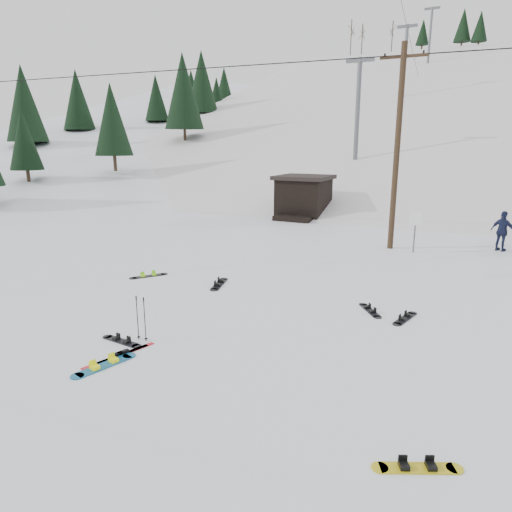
% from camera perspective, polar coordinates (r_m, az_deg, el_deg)
% --- Properties ---
extents(ground, '(200.00, 200.00, 0.00)m').
position_cam_1_polar(ground, '(10.59, -9.64, -13.26)').
color(ground, white).
rests_on(ground, ground).
extents(ski_slope, '(60.00, 85.24, 65.97)m').
position_cam_1_polar(ski_slope, '(65.00, 20.56, -1.96)').
color(ski_slope, silver).
rests_on(ski_slope, ground).
extents(ridge_left, '(47.54, 95.03, 58.38)m').
position_cam_1_polar(ridge_left, '(71.22, -10.13, 0.89)').
color(ridge_left, white).
rests_on(ridge_left, ground).
extents(treeline_left, '(20.00, 64.00, 10.00)m').
position_cam_1_polar(treeline_left, '(62.11, -13.49, 9.12)').
color(treeline_left, black).
rests_on(treeline_left, ground).
extents(treeline_crest, '(50.00, 6.00, 10.00)m').
position_cam_1_polar(treeline_crest, '(93.83, 23.36, 9.88)').
color(treeline_crest, black).
rests_on(treeline_crest, ski_slope).
extents(utility_pole, '(2.00, 0.26, 9.00)m').
position_cam_1_polar(utility_pole, '(21.85, 17.24, 13.00)').
color(utility_pole, '#3A2819').
rests_on(utility_pole, ground).
extents(trail_sign, '(0.50, 0.09, 1.85)m').
position_cam_1_polar(trail_sign, '(21.56, 19.29, 3.72)').
color(trail_sign, '#595B60').
rests_on(trail_sign, ground).
extents(lift_hut, '(3.40, 4.10, 2.75)m').
position_cam_1_polar(lift_hut, '(30.61, 5.94, 7.40)').
color(lift_hut, black).
rests_on(lift_hut, ground).
extents(lift_tower_near, '(2.20, 0.36, 8.00)m').
position_cam_1_polar(lift_tower_near, '(38.88, 12.63, 18.12)').
color(lift_tower_near, '#595B60').
rests_on(lift_tower_near, ski_slope).
extents(lift_tower_mid, '(2.20, 0.36, 8.00)m').
position_cam_1_polar(lift_tower_mid, '(59.12, 18.15, 22.59)').
color(lift_tower_mid, '#595B60').
rests_on(lift_tower_mid, ski_slope).
extents(lift_tower_far, '(2.20, 0.36, 8.00)m').
position_cam_1_polar(lift_tower_far, '(79.77, 20.96, 24.69)').
color(lift_tower_far, '#595B60').
rests_on(lift_tower_far, ski_slope).
extents(hero_snowboard, '(0.62, 1.52, 0.11)m').
position_cam_1_polar(hero_snowboard, '(10.91, -18.43, -12.79)').
color(hero_snowboard, '#166493').
rests_on(hero_snowboard, ground).
extents(hero_skis, '(0.61, 1.81, 0.10)m').
position_cam_1_polar(hero_skis, '(11.29, -16.70, -11.74)').
color(hero_skis, '#B3121C').
rests_on(hero_skis, ground).
extents(ski_poles, '(0.32, 0.08, 1.15)m').
position_cam_1_polar(ski_poles, '(11.77, -14.18, -7.52)').
color(ski_poles, black).
rests_on(ski_poles, ground).
extents(board_scatter_a, '(1.27, 0.33, 0.09)m').
position_cam_1_polar(board_scatter_a, '(12.01, -16.45, -10.14)').
color(board_scatter_a, black).
rests_on(board_scatter_a, ground).
extents(board_scatter_b, '(0.63, 1.51, 0.11)m').
position_cam_1_polar(board_scatter_b, '(16.00, -4.63, -3.48)').
color(board_scatter_b, black).
rests_on(board_scatter_b, ground).
extents(board_scatter_c, '(0.95, 1.22, 0.10)m').
position_cam_1_polar(board_scatter_c, '(17.38, -13.28, -2.42)').
color(board_scatter_c, black).
rests_on(board_scatter_c, ground).
extents(board_scatter_d, '(0.87, 1.10, 0.09)m').
position_cam_1_polar(board_scatter_d, '(13.93, 14.06, -6.59)').
color(board_scatter_d, black).
rests_on(board_scatter_d, ground).
extents(board_scatter_e, '(1.28, 0.75, 0.10)m').
position_cam_1_polar(board_scatter_e, '(8.00, 19.50, -23.64)').
color(board_scatter_e, gold).
rests_on(board_scatter_e, ground).
extents(board_scatter_f, '(0.51, 1.32, 0.09)m').
position_cam_1_polar(board_scatter_f, '(13.59, 18.13, -7.39)').
color(board_scatter_f, black).
rests_on(board_scatter_f, ground).
extents(skier_navy, '(1.16, 0.89, 1.84)m').
position_cam_1_polar(skier_navy, '(23.54, 28.45, 2.74)').
color(skier_navy, '#171D3A').
rests_on(skier_navy, ground).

